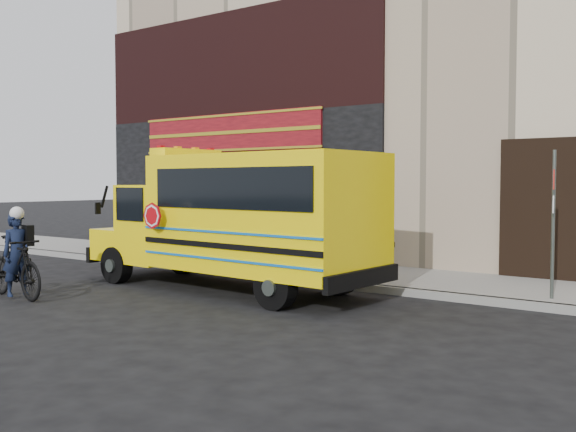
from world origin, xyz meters
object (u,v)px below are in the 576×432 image
(sign_pole, at_px, (553,220))
(cyclist, at_px, (18,257))
(bicycle, at_px, (15,267))
(school_bus, at_px, (239,217))

(sign_pole, bearing_deg, cyclist, -149.33)
(sign_pole, distance_m, cyclist, 9.88)
(bicycle, bearing_deg, cyclist, -40.75)
(school_bus, bearing_deg, sign_pole, 19.74)
(school_bus, distance_m, cyclist, 4.29)
(school_bus, relative_size, sign_pole, 2.53)
(sign_pole, height_order, bicycle, sign_pole)
(sign_pole, relative_size, bicycle, 1.40)
(school_bus, distance_m, sign_pole, 5.88)
(sign_pole, xyz_separation_m, cyclist, (-8.47, -5.03, -0.75))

